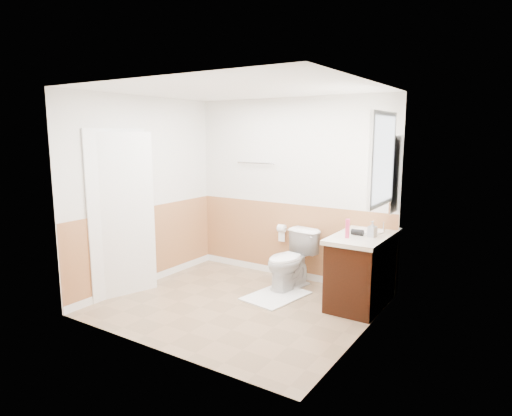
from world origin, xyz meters
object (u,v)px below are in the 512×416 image
Objects in this scene: bath_mat at (276,296)px; vanity_cabinet at (363,271)px; soap_dispenser at (372,229)px; lotion_bottle at (347,229)px; toilet at (291,260)px.

vanity_cabinet is at bearing 22.10° from bath_mat.
bath_mat is 1.47m from soap_dispenser.
bath_mat is at bearing -164.37° from soap_dispenser.
lotion_bottle is (-0.10, -0.30, 0.56)m from vanity_cabinet.
vanity_cabinet is (0.97, 0.39, 0.39)m from bath_mat.
soap_dispenser is (1.09, -0.07, 0.56)m from toilet.
lotion_bottle is (0.87, 0.10, 0.95)m from bath_mat.
lotion_bottle is 1.19× the size of soap_dispenser.
soap_dispenser is at bearing 15.63° from bath_mat.
lotion_bottle is at bearing -108.59° from vanity_cabinet.
vanity_cabinet reaches higher than toilet.
vanity_cabinet reaches higher than bath_mat.
lotion_bottle is at bearing -136.58° from soap_dispenser.
soap_dispenser is (1.09, 0.31, 0.93)m from bath_mat.
toilet is 1.08m from lotion_bottle.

